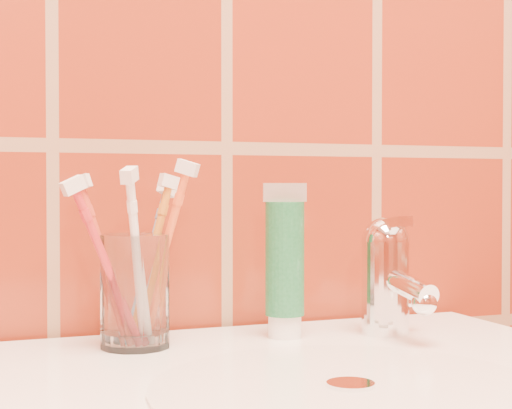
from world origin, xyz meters
name	(u,v)px	position (x,y,z in m)	size (l,w,h in m)	color
glass_tumbler	(135,291)	(-0.12, 1.12, 0.90)	(0.07, 0.07, 0.11)	white
toothpaste_tube	(285,265)	(0.03, 1.11, 0.92)	(0.04, 0.04, 0.15)	white
faucet	(388,272)	(0.14, 1.09, 0.91)	(0.05, 0.11, 0.12)	white
toothbrush_0	(106,263)	(-0.14, 1.12, 0.93)	(0.07, 0.05, 0.17)	#B43826
toothbrush_1	(107,266)	(-0.15, 1.10, 0.93)	(0.09, 0.04, 0.17)	#B6272D
toothbrush_2	(137,261)	(-0.12, 1.10, 0.93)	(0.04, 0.06, 0.17)	white
toothbrush_3	(163,255)	(-0.09, 1.11, 0.94)	(0.06, 0.05, 0.18)	#E95C29
toothbrush_4	(149,262)	(-0.10, 1.14, 0.93)	(0.07, 0.06, 0.16)	#7198C9
toothbrush_5	(151,260)	(-0.10, 1.13, 0.93)	(0.06, 0.03, 0.17)	orange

